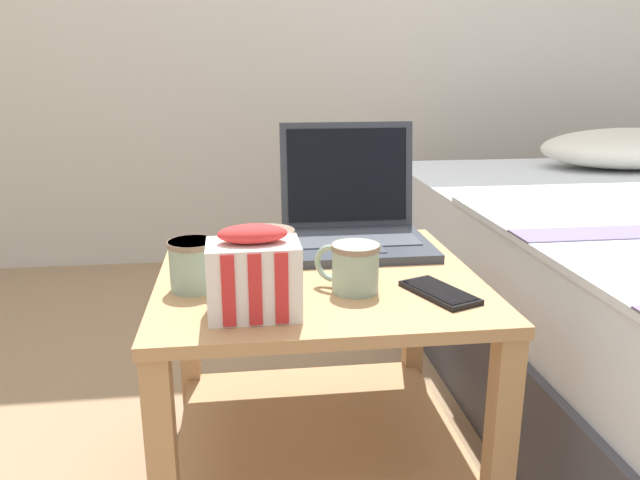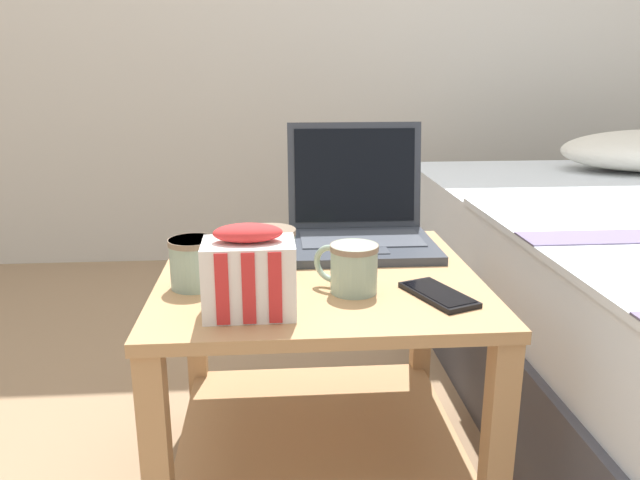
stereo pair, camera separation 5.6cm
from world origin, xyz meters
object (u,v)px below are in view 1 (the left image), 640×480
Objects in this scene: mug_front_right at (354,265)px; mug_mid_center at (194,263)px; laptop at (354,221)px; mug_front_left at (268,250)px; snack_bag at (254,275)px; cell_phone at (440,292)px.

mug_mid_center is (-0.28, 0.04, 0.00)m from mug_front_right.
laptop reaches higher than mug_front_right.
snack_bag is (-0.03, -0.20, 0.02)m from mug_front_left.
cell_phone is at bearing -74.90° from laptop.
snack_bag is (-0.23, -0.39, 0.02)m from laptop.
laptop is 0.28m from mug_front_left.
laptop is 2.76× the size of mug_front_right.
mug_front_right is at bearing 164.85° from cell_phone.
laptop is 0.42m from mug_mid_center.
mug_mid_center is at bearing 169.13° from cell_phone.
snack_bag is 0.92× the size of cell_phone.
laptop is 1.90× the size of cell_phone.
mug_front_left is 1.26× the size of mug_front_right.
mug_front_left is 0.20m from snack_bag.
mug_front_right is (-0.05, -0.30, -0.00)m from laptop.
mug_front_left is at bearing 143.64° from mug_front_right.
mug_mid_center is (-0.13, -0.07, 0.00)m from mug_front_left.
mug_front_left is (-0.20, -0.19, -0.00)m from laptop.
mug_front_left is 0.33m from cell_phone.
snack_bag is 0.33m from cell_phone.
mug_front_left is at bearing -136.37° from laptop.
mug_front_right is 0.75× the size of snack_bag.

